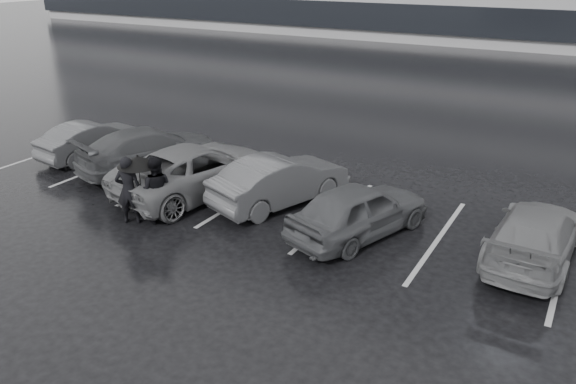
# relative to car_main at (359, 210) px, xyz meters

# --- Properties ---
(ground) EXTENTS (160.00, 160.00, 0.00)m
(ground) POSITION_rel_car_main_xyz_m (-1.58, -1.75, -0.68)
(ground) COLOR black
(ground) RESTS_ON ground
(car_main) EXTENTS (2.82, 4.32, 1.37)m
(car_main) POSITION_rel_car_main_xyz_m (0.00, 0.00, 0.00)
(car_main) COLOR black
(car_main) RESTS_ON ground
(car_west_a) EXTENTS (2.77, 4.43, 1.38)m
(car_west_a) POSITION_rel_car_main_xyz_m (-2.70, 0.74, 0.00)
(car_west_a) COLOR #2C2C2E
(car_west_a) RESTS_ON ground
(car_west_b) EXTENTS (3.37, 5.58, 1.45)m
(car_west_b) POSITION_rel_car_main_xyz_m (-5.23, 0.23, 0.04)
(car_west_b) COLOR #48484A
(car_west_b) RESTS_ON ground
(car_west_c) EXTENTS (3.28, 5.12, 1.38)m
(car_west_c) POSITION_rel_car_main_xyz_m (-7.79, 1.01, 0.01)
(car_west_c) COLOR black
(car_west_c) RESTS_ON ground
(car_west_d) EXTENTS (1.80, 3.91, 1.24)m
(car_west_d) POSITION_rel_car_main_xyz_m (-10.41, 0.98, -0.06)
(car_west_d) COLOR #2C2C2E
(car_west_d) RESTS_ON ground
(car_east) EXTENTS (1.94, 4.37, 1.25)m
(car_east) POSITION_rel_car_main_xyz_m (3.96, 0.89, -0.06)
(car_east) COLOR #48484A
(car_east) RESTS_ON ground
(pedestrian_left) EXTENTS (0.79, 0.71, 1.82)m
(pedestrian_left) POSITION_rel_car_main_xyz_m (-5.43, -2.29, 0.23)
(pedestrian_left) COLOR black
(pedestrian_left) RESTS_ON ground
(pedestrian_right) EXTENTS (1.09, 1.01, 1.81)m
(pedestrian_right) POSITION_rel_car_main_xyz_m (-4.85, -1.91, 0.22)
(pedestrian_right) COLOR black
(pedestrian_right) RESTS_ON ground
(umbrella) EXTENTS (1.07, 1.07, 1.81)m
(umbrella) POSITION_rel_car_main_xyz_m (-5.28, -2.01, 0.96)
(umbrella) COLOR black
(umbrella) RESTS_ON ground
(stall_stripes) EXTENTS (19.72, 5.00, 0.00)m
(stall_stripes) POSITION_rel_car_main_xyz_m (-2.38, 0.75, -0.68)
(stall_stripes) COLOR #A2A2A4
(stall_stripes) RESTS_ON ground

